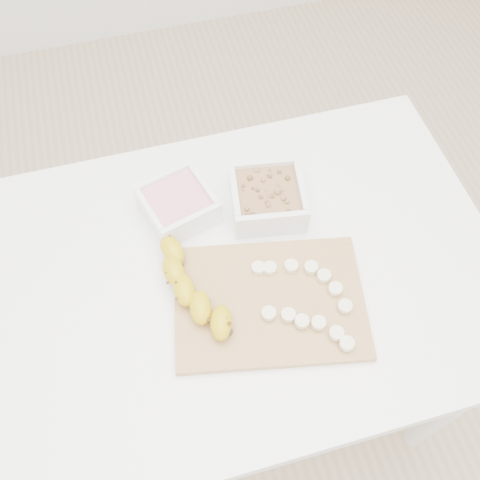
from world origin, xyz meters
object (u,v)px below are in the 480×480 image
object	(u,v)px
bowl_granola	(268,197)
banana	(194,289)
cutting_board	(269,302)
table	(244,291)
bowl_yogurt	(178,204)

from	to	relation	value
bowl_granola	banana	size ratio (longest dim) A/B	0.72
bowl_granola	banana	xyz separation A→B (m)	(-0.19, -0.16, 0.00)
cutting_board	bowl_granola	bearing A→B (deg)	74.29
table	bowl_granola	xyz separation A→B (m)	(0.08, 0.13, 0.13)
bowl_yogurt	cutting_board	size ratio (longest dim) A/B	0.46
table	bowl_yogurt	world-z (taller)	bowl_yogurt
banana	bowl_granola	bearing A→B (deg)	34.35
bowl_granola	cutting_board	distance (m)	0.22
bowl_granola	cutting_board	size ratio (longest dim) A/B	0.47
bowl_yogurt	bowl_granola	world-z (taller)	bowl_granola
cutting_board	banana	size ratio (longest dim) A/B	1.52
bowl_yogurt	cutting_board	world-z (taller)	bowl_yogurt
cutting_board	banana	world-z (taller)	banana
table	cutting_board	world-z (taller)	cutting_board
bowl_yogurt	bowl_granola	distance (m)	0.18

